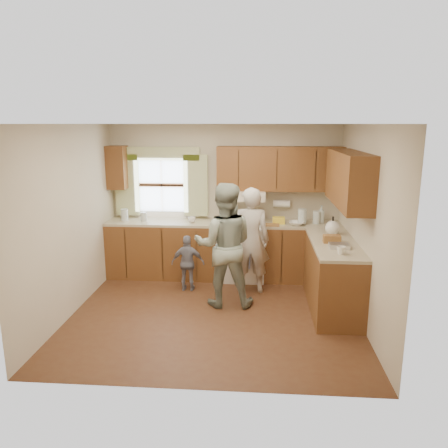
# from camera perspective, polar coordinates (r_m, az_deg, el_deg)

# --- Properties ---
(room) EXTENTS (3.80, 3.80, 3.80)m
(room) POSITION_cam_1_polar(r_m,az_deg,el_deg) (5.62, -1.33, 0.10)
(room) COLOR #4B2717
(room) RESTS_ON ground
(kitchen_fixtures) EXTENTS (3.80, 2.25, 2.15)m
(kitchen_fixtures) POSITION_cam_1_polar(r_m,az_deg,el_deg) (6.73, 4.81, -1.37)
(kitchen_fixtures) COLOR #4A2710
(kitchen_fixtures) RESTS_ON ground
(stove) EXTENTS (0.76, 0.67, 1.07)m
(stove) POSITION_cam_1_polar(r_m,az_deg,el_deg) (7.18, 2.23, -3.50)
(stove) COLOR silver
(stove) RESTS_ON ground
(woman_left) EXTENTS (0.59, 0.40, 1.60)m
(woman_left) POSITION_cam_1_polar(r_m,az_deg,el_deg) (6.53, 3.44, -2.15)
(woman_left) COLOR beige
(woman_left) RESTS_ON ground
(woman_right) EXTENTS (0.87, 0.69, 1.73)m
(woman_right) POSITION_cam_1_polar(r_m,az_deg,el_deg) (6.02, 0.01, -2.79)
(woman_right) COLOR #253D31
(woman_right) RESTS_ON ground
(child) EXTENTS (0.51, 0.22, 0.86)m
(child) POSITION_cam_1_polar(r_m,az_deg,el_deg) (6.68, -4.74, -5.12)
(child) COLOR gray
(child) RESTS_ON ground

